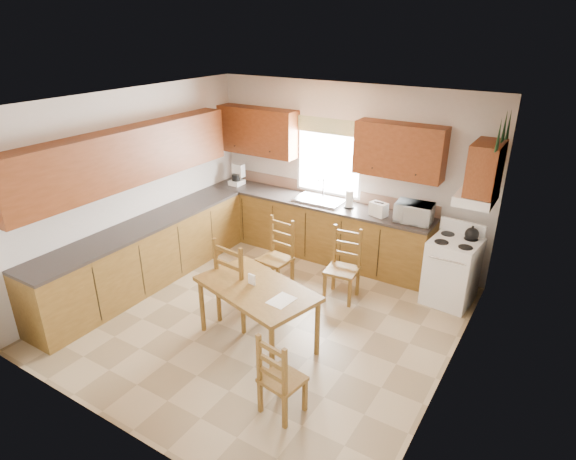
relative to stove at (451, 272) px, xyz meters
The scene contains 35 objects.
floor 2.53m from the stove, 138.88° to the right, with size 4.50×4.50×0.00m, color tan.
ceiling 3.37m from the stove, 138.88° to the right, with size 4.50×4.50×0.00m, color #976336.
wall_left 4.54m from the stove, 158.33° to the right, with size 4.50×4.50×0.00m, color beige.
wall_right 1.91m from the stove, 77.30° to the right, with size 4.50×4.50×0.00m, color beige.
wall_back 2.18m from the stove, 162.06° to the left, with size 4.50×4.50×0.00m, color beige.
wall_front 4.42m from the stove, 115.79° to the right, with size 4.50×4.50×0.00m, color beige.
lower_cab_back 2.28m from the stove, behind, with size 3.75×0.60×0.88m, color brown.
lower_cab_left 4.23m from the stove, 154.94° to the right, with size 0.60×3.60×0.88m, color brown.
counter_back 2.32m from the stove, behind, with size 3.75×0.63×0.04m, color #352E2B.
counter_left 4.25m from the stove, 154.94° to the right, with size 0.63×3.60×0.04m, color #352E2B.
backsplash 2.40m from the stove, 165.13° to the left, with size 3.75×0.01×0.18m, color #856450.
upper_cab_back_left 3.73m from the stove, behind, with size 1.41×0.33×0.75m, color brown.
upper_cab_back_right 1.80m from the stove, 156.43° to the left, with size 1.25×0.33×0.75m, color brown.
upper_cab_left 4.57m from the stove, 155.69° to the right, with size 0.33×3.60×0.75m, color brown.
upper_cab_stove 1.47m from the stove, ahead, with size 0.33×0.62×0.62m, color brown.
range_hood 1.09m from the stove, ahead, with size 0.44×0.62×0.12m, color silver.
window_frame 2.51m from the stove, 165.13° to the left, with size 1.13×0.02×1.18m, color silver.
window_pane 2.51m from the stove, 165.25° to the left, with size 1.05×0.01×1.10m, color white.
window_valance 2.76m from the stove, 165.87° to the left, with size 1.19×0.01×0.24m, color #577C3C.
sink_basin 2.26m from the stove, behind, with size 0.75×0.45×0.04m, color silver.
pine_decal_a 1.99m from the stove, 43.32° to the right, with size 0.22×0.22×0.36m, color #1C4624.
pine_decal_b 2.01m from the stove, ahead, with size 0.22×0.22×0.36m, color #1C4624.
pine_decal_c 1.99m from the stove, 44.90° to the left, with size 0.22×0.22×0.36m, color #1C4624.
stove is the anchor object (origin of this frame).
coffeemaker 3.85m from the stove, behind, with size 0.21×0.25×0.36m, color silver.
paper_towel 1.81m from the stove, 169.62° to the left, with size 0.12×0.12×0.27m, color white.
toaster 1.33m from the stove, 168.90° to the left, with size 0.24×0.16×0.20m, color silver.
microwave 0.95m from the stove, 157.97° to the left, with size 0.47×0.34×0.28m, color silver.
dining_table 2.69m from the stove, 128.36° to the right, with size 1.40×0.80×0.75m, color brown.
chair_near_left 2.80m from the stove, 138.78° to the right, with size 0.48×0.46×1.14m, color brown.
chair_near_right 3.01m from the stove, 105.96° to the right, with size 0.37×0.36×0.89m, color brown.
chair_far_left 1.45m from the stove, 150.97° to the right, with size 0.42×0.40×0.99m, color brown.
chair_far_right 2.39m from the stove, 157.46° to the right, with size 0.42×0.40×0.99m, color brown.
table_paper 2.57m from the stove, 119.97° to the right, with size 0.22×0.29×0.00m, color white.
table_card 2.75m from the stove, 129.91° to the right, with size 0.09×0.02×0.13m, color white.
Camera 1 is at (3.01, -4.29, 3.52)m, focal length 30.00 mm.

